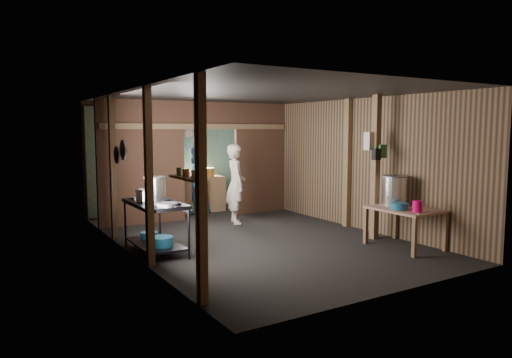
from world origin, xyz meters
TOP-DOWN VIEW (x-y plane):
  - floor at (0.00, 0.00)m, footprint 4.50×7.00m
  - ceiling at (0.00, 0.00)m, footprint 4.50×7.00m
  - wall_back at (0.00, 3.50)m, footprint 4.50×0.00m
  - wall_front at (0.00, -3.50)m, footprint 4.50×0.00m
  - wall_left at (-2.25, 0.00)m, footprint 0.00×7.00m
  - wall_right at (2.25, 0.00)m, footprint 0.00×7.00m
  - partition_left at (-1.32, 2.20)m, footprint 1.85×0.10m
  - partition_right at (1.57, 2.20)m, footprint 1.35×0.10m
  - partition_header at (0.25, 2.20)m, footprint 1.30×0.10m
  - turquoise_panel at (0.00, 3.44)m, footprint 4.40×0.06m
  - back_counter at (0.30, 2.95)m, footprint 1.20×0.50m
  - wall_clock at (0.25, 3.40)m, footprint 0.20×0.03m
  - post_left_a at (-2.18, -2.60)m, footprint 0.10×0.12m
  - post_left_b at (-2.18, -0.80)m, footprint 0.10×0.12m
  - post_left_c at (-2.18, 1.20)m, footprint 0.10×0.12m
  - post_right at (2.18, -0.20)m, footprint 0.10×0.12m
  - post_free at (1.85, -1.30)m, footprint 0.12×0.12m
  - cross_beam at (0.00, 2.15)m, footprint 4.40×0.12m
  - pan_lid_big at (-2.21, 0.40)m, footprint 0.03×0.34m
  - pan_lid_small at (-2.21, 0.80)m, footprint 0.03×0.30m
  - wall_shelf at (-2.15, -2.10)m, footprint 0.14×0.80m
  - jar_white at (-2.15, -2.35)m, footprint 0.07×0.07m
  - jar_yellow at (-2.15, -2.10)m, footprint 0.08×0.08m
  - jar_green at (-2.15, -1.88)m, footprint 0.06×0.06m
  - bag_white at (1.80, -1.22)m, footprint 0.22×0.15m
  - bag_green at (1.92, -1.36)m, footprint 0.16×0.12m
  - bag_black at (1.78, -1.38)m, footprint 0.14×0.10m
  - gas_range at (-1.88, -0.17)m, footprint 0.73×1.41m
  - prep_table at (1.83, -2.02)m, footprint 0.83×1.13m
  - stove_pot_large at (-1.71, 0.30)m, footprint 0.49×0.49m
  - stove_pot_med at (-2.05, -0.13)m, footprint 0.34×0.34m
  - frying_pan at (-1.88, -0.72)m, footprint 0.37×0.57m
  - blue_tub_front at (-1.88, -0.43)m, footprint 0.37×0.37m
  - blue_tub_back at (-1.88, 0.17)m, footprint 0.28×0.28m
  - stock_pot at (1.92, -1.70)m, footprint 0.49×0.49m
  - wash_basin at (1.64, -2.06)m, footprint 0.30×0.30m
  - pink_bucket at (1.70, -2.38)m, footprint 0.18×0.18m
  - knife at (1.74, -2.48)m, footprint 0.30×0.06m
  - yellow_tub at (0.51, 2.95)m, footprint 0.38×0.38m
  - red_cup at (0.02, 2.95)m, footprint 0.13×0.13m
  - cook at (0.39, 1.27)m, footprint 0.55×0.70m
  - worker_back at (0.12, 2.77)m, footprint 0.88×0.74m

SIDE VIEW (x-z plane):
  - floor at x=0.00m, z-range 0.00..0.00m
  - blue_tub_back at x=-1.88m, z-range 0.16..0.27m
  - blue_tub_front at x=-1.88m, z-range 0.16..0.31m
  - prep_table at x=1.83m, z-range 0.00..0.67m
  - gas_range at x=-1.88m, z-range 0.00..0.83m
  - back_counter at x=0.30m, z-range 0.00..0.85m
  - knife at x=1.74m, z-range 0.67..0.68m
  - wash_basin at x=1.64m, z-range 0.67..0.78m
  - pink_bucket at x=1.70m, z-range 0.67..0.85m
  - worker_back at x=0.12m, z-range 0.00..1.60m
  - cook at x=0.39m, z-range 0.00..1.68m
  - frying_pan at x=-1.88m, z-range 0.82..0.90m
  - stock_pot at x=1.92m, z-range 0.65..1.19m
  - stove_pot_med at x=-2.05m, z-range 0.81..1.04m
  - red_cup at x=0.02m, z-range 0.85..1.01m
  - yellow_tub at x=0.51m, z-range 0.85..1.06m
  - stove_pot_large at x=-1.71m, z-range 0.81..1.19m
  - turquoise_panel at x=0.00m, z-range 0.00..2.50m
  - wall_back at x=0.00m, z-range 0.00..2.60m
  - wall_front at x=0.00m, z-range 0.00..2.60m
  - wall_left at x=-2.25m, z-range 0.00..2.60m
  - wall_right at x=2.25m, z-range 0.00..2.60m
  - partition_left at x=-1.32m, z-range 0.00..2.60m
  - partition_right at x=1.57m, z-range 0.00..2.60m
  - post_left_a at x=-2.18m, z-range 0.00..2.60m
  - post_left_b at x=-2.18m, z-range 0.00..2.60m
  - post_left_c at x=-2.18m, z-range 0.00..2.60m
  - post_right at x=2.18m, z-range 0.00..2.60m
  - post_free at x=1.85m, z-range 0.00..2.60m
  - wall_shelf at x=-2.15m, z-range 1.39..1.41m
  - jar_white at x=-2.15m, z-range 1.42..1.52m
  - jar_yellow at x=-2.15m, z-range 1.42..1.52m
  - jar_green at x=-2.15m, z-range 1.42..1.52m
  - pan_lid_small at x=-2.21m, z-range 1.40..1.70m
  - bag_black at x=1.78m, z-range 1.45..1.65m
  - bag_green at x=1.92m, z-range 1.48..1.72m
  - pan_lid_big at x=-2.21m, z-range 1.48..1.82m
  - bag_white at x=1.80m, z-range 1.62..1.94m
  - wall_clock at x=0.25m, z-range 1.80..2.00m
  - cross_beam at x=0.00m, z-range 1.99..2.11m
  - partition_header at x=0.25m, z-range 2.00..2.60m
  - ceiling at x=0.00m, z-range 2.60..2.60m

